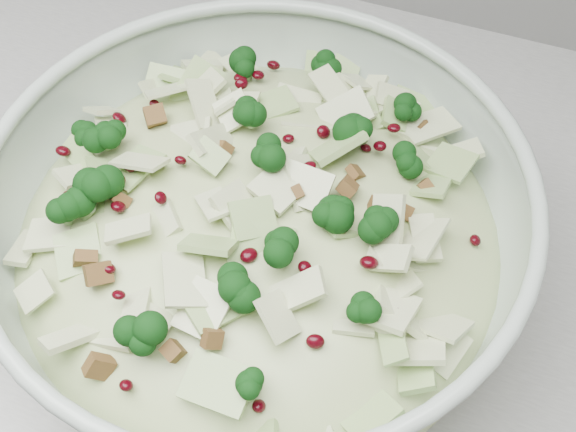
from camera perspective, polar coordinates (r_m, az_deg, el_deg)
name	(u,v)px	position (r m, az deg, el deg)	size (l,w,h in m)	color
mixing_bowl	(259,245)	(0.56, -2.08, -2.08)	(0.48, 0.48, 0.15)	#ABBCAF
salad	(258,225)	(0.54, -2.16, -0.65)	(0.47, 0.47, 0.15)	#BAC788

